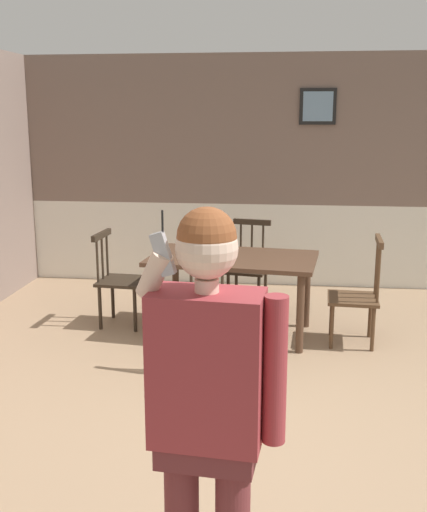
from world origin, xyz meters
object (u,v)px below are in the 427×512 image
Objects in this scene: dining_table at (233,266)px; chair_opposite_corner at (213,312)px; chair_near_window at (119,279)px; chair_by_doorway at (357,295)px; person_figure at (209,398)px; chair_at_table_head at (248,267)px.

chair_opposite_corner is at bearing -96.72° from dining_table.
chair_near_window is at bearing 148.29° from chair_opposite_corner.
person_figure reaches higher than chair_by_doorway.
chair_near_window is 0.91× the size of chair_opposite_corner.
chair_by_doorway is 0.96× the size of chair_opposite_corner.
chair_at_table_head reaches higher than chair_near_window.
dining_table is 1.58× the size of chair_opposite_corner.
dining_table is 0.94× the size of person_figure.
chair_by_doorway reaches higher than dining_table.
chair_by_doorway is (1.17, -0.13, -0.21)m from dining_table.
chair_at_table_head is (-1.07, 0.97, -0.00)m from chair_by_doorway.
chair_at_table_head is at bearing 123.52° from chair_near_window.
chair_opposite_corner is 0.59× the size of person_figure.
dining_table is 1.74× the size of chair_near_window.
dining_table is at bearing 93.74° from chair_at_table_head.
chair_by_doorway is 1.45m from chair_at_table_head.
dining_table is 1.64× the size of chair_by_doorway.
dining_table is at bearing -81.61° from person_figure.
chair_opposite_corner is (-1.27, -0.71, 0.02)m from chair_by_doorway.
dining_table is 0.87m from chair_at_table_head.
chair_by_doorway is 1.45m from chair_opposite_corner.
person_figure reaches higher than chair_opposite_corner.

